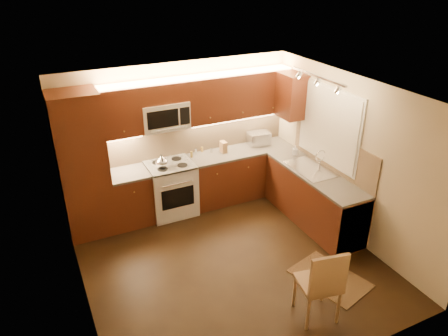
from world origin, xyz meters
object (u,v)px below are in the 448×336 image
microwave (164,115)px  toaster_oven (259,138)px  kettle (162,161)px  soap_bottle (295,150)px  stove (171,188)px  sink (311,165)px  knife_block (223,147)px  dining_chair (318,281)px

microwave → toaster_oven: bearing=-0.1°
kettle → soap_bottle: (2.24, -0.47, -0.05)m
microwave → kettle: (-0.15, -0.21, -0.69)m
stove → soap_bottle: soap_bottle is taller
sink → soap_bottle: bearing=81.1°
toaster_oven → stove: bearing=-169.5°
knife_block → dining_chair: size_ratio=0.19×
microwave → soap_bottle: (2.09, -0.68, -0.74)m
sink → toaster_oven: toaster_oven is taller
toaster_oven → knife_block: (-0.73, -0.05, -0.02)m
kettle → soap_bottle: 2.29m
toaster_oven → dining_chair: bearing=-100.9°
toaster_oven → soap_bottle: toaster_oven is taller
sink → kettle: bearing=153.9°
stove → sink: (2.00, -1.12, 0.52)m
knife_block → soap_bottle: 1.24m
kettle → knife_block: size_ratio=1.16×
kettle → toaster_oven: (1.91, 0.20, -0.02)m
kettle → stove: bearing=32.4°
stove → toaster_oven: size_ratio=2.40×
toaster_oven → knife_block: size_ratio=1.94×
microwave → sink: size_ratio=0.88×
toaster_oven → soap_bottle: (0.34, -0.68, -0.03)m
soap_bottle → knife_block: bearing=173.3°
dining_chair → soap_bottle: bearing=72.6°
microwave → dining_chair: 3.45m
stove → microwave: bearing=90.0°
knife_block → stove: bearing=-175.3°
kettle → sink: bearing=-18.6°
kettle → soap_bottle: size_ratio=1.35×
soap_bottle → dining_chair: bearing=-94.1°
toaster_oven → knife_block: bearing=-170.1°
toaster_oven → soap_bottle: bearing=-57.3°
microwave → toaster_oven: microwave is taller
stove → toaster_oven: (1.75, 0.13, 0.56)m
knife_block → soap_bottle: bearing=-30.7°
stove → toaster_oven: toaster_oven is taller
microwave → toaster_oven: 1.89m
soap_bottle → microwave: bearing=-174.1°
kettle → soap_bottle: kettle is taller
toaster_oven → dining_chair: size_ratio=0.37×
sink → toaster_oven: bearing=101.1°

